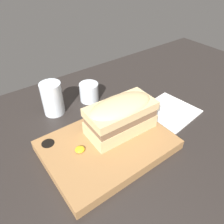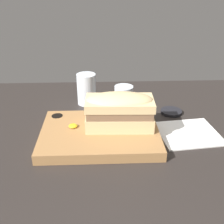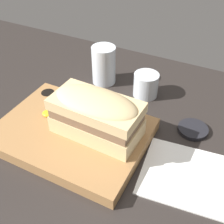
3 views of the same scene
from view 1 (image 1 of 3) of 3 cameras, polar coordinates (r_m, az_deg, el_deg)
dining_table at (r=62.10cm, az=6.60°, el=-9.14°), size 160.44×96.67×2.00cm
serving_board at (r=59.00cm, az=-1.24°, el=-8.60°), size 32.66×24.07×2.86cm
sandwich at (r=57.91cm, az=2.31°, el=-0.67°), size 18.90×9.98×9.93cm
mustard_dollop at (r=55.94cm, az=-8.41°, el=-9.63°), size 2.46×2.46×0.98cm
water_glass at (r=71.74cm, az=-15.21°, el=2.95°), size 6.61×6.61×10.79cm
wine_glass at (r=76.62cm, az=-5.98°, el=4.97°), size 6.57×6.57×6.42cm
napkin at (r=74.25cm, az=14.60°, el=0.11°), size 18.53×17.26×0.40cm
condiment_dish at (r=80.02cm, az=6.63°, el=4.47°), size 6.95×6.95×1.01cm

